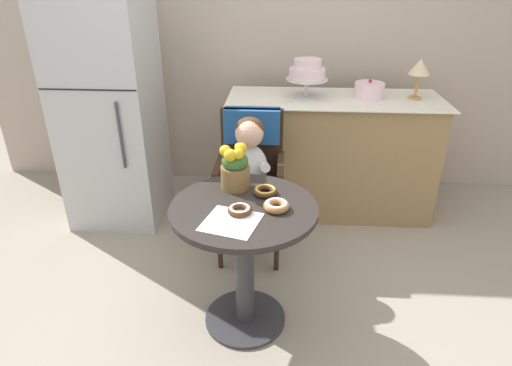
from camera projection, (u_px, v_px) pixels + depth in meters
name	position (u px, v px, depth m)	size (l,w,h in m)	color
ground_plane	(245.00, 319.00, 2.39)	(8.00, 8.00, 0.00)	gray
back_wall	(264.00, 23.00, 3.44)	(4.80, 0.10, 2.70)	#B2A393
cafe_table	(244.00, 243.00, 2.16)	(0.72, 0.72, 0.72)	#282321
wicker_chair	(251.00, 161.00, 2.76)	(0.42, 0.45, 0.95)	#332114
seated_child	(249.00, 165.00, 2.60)	(0.27, 0.32, 0.73)	silver
paper_napkin	(231.00, 222.00, 1.93)	(0.24, 0.24, 0.00)	white
donut_front	(276.00, 205.00, 2.03)	(0.12, 0.12, 0.04)	#AD7542
donut_mid	(265.00, 191.00, 2.17)	(0.12, 0.12, 0.03)	#4C2D19
donut_side	(240.00, 210.00, 2.00)	(0.11, 0.11, 0.03)	#4C2D19
flower_vase	(235.00, 167.00, 2.19)	(0.15, 0.16, 0.25)	brown
display_counter	(330.00, 155.00, 3.32)	(1.56, 0.62, 0.90)	#93754C
tiered_cake_stand	(307.00, 72.00, 3.05)	(0.30, 0.30, 0.28)	silver
round_layer_cake	(369.00, 90.00, 3.10)	(0.21, 0.21, 0.13)	silver
table_lamp	(420.00, 68.00, 3.00)	(0.15, 0.15, 0.28)	#B28C47
refrigerator	(110.00, 109.00, 3.05)	(0.64, 0.63, 1.70)	#B7BABF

